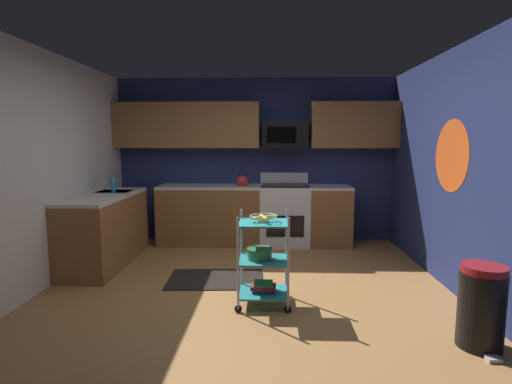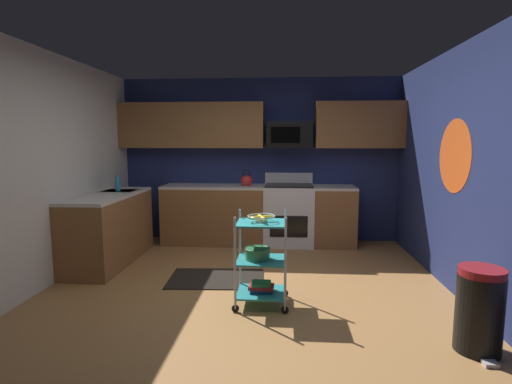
# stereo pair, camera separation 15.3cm
# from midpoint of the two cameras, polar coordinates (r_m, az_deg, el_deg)

# --- Properties ---
(floor) EXTENTS (4.40, 4.80, 0.04)m
(floor) POSITION_cam_midpoint_polar(r_m,az_deg,el_deg) (4.29, -2.53, -14.90)
(floor) COLOR #A87542
(floor) RESTS_ON ground
(wall_back) EXTENTS (4.52, 0.06, 2.60)m
(wall_back) POSITION_cam_midpoint_polar(r_m,az_deg,el_deg) (6.40, -0.83, 4.65)
(wall_back) COLOR navy
(wall_back) RESTS_ON ground
(wall_left) EXTENTS (0.06, 4.80, 2.60)m
(wall_left) POSITION_cam_midpoint_polar(r_m,az_deg,el_deg) (4.72, -30.74, 2.62)
(wall_left) COLOR silver
(wall_left) RESTS_ON ground
(wall_right) EXTENTS (0.06, 4.80, 2.60)m
(wall_right) POSITION_cam_midpoint_polar(r_m,az_deg,el_deg) (4.40, 27.74, 2.54)
(wall_right) COLOR navy
(wall_right) RESTS_ON ground
(wall_flower_decal) EXTENTS (0.00, 0.79, 0.79)m
(wall_flower_decal) POSITION_cam_midpoint_polar(r_m,az_deg,el_deg) (4.71, 25.61, 4.75)
(wall_flower_decal) COLOR #E5591E
(counter_run) EXTENTS (3.69, 2.23, 0.92)m
(counter_run) POSITION_cam_midpoint_polar(r_m,az_deg,el_deg) (5.86, -7.90, -3.93)
(counter_run) COLOR brown
(counter_run) RESTS_ON ground
(oven_range) EXTENTS (0.76, 0.65, 1.10)m
(oven_range) POSITION_cam_midpoint_polar(r_m,az_deg,el_deg) (6.17, 3.44, -3.17)
(oven_range) COLOR white
(oven_range) RESTS_ON ground
(upper_cabinets) EXTENTS (4.40, 0.33, 0.70)m
(upper_cabinets) POSITION_cam_midpoint_polar(r_m,az_deg,el_deg) (6.21, -1.92, 9.63)
(upper_cabinets) COLOR brown
(microwave) EXTENTS (0.70, 0.39, 0.40)m
(microwave) POSITION_cam_midpoint_polar(r_m,az_deg,el_deg) (6.17, 3.50, 8.25)
(microwave) COLOR black
(rolling_cart) EXTENTS (0.54, 0.43, 0.91)m
(rolling_cart) POSITION_cam_midpoint_polar(r_m,az_deg,el_deg) (3.91, -0.05, -9.80)
(rolling_cart) COLOR silver
(rolling_cart) RESTS_ON ground
(fruit_bowl) EXTENTS (0.27, 0.27, 0.07)m
(fruit_bowl) POSITION_cam_midpoint_polar(r_m,az_deg,el_deg) (3.80, -0.05, -3.70)
(fruit_bowl) COLOR silver
(fruit_bowl) RESTS_ON rolling_cart
(mixing_bowl_large) EXTENTS (0.25, 0.25, 0.11)m
(mixing_bowl_large) POSITION_cam_midpoint_polar(r_m,az_deg,el_deg) (3.89, -0.62, -8.86)
(mixing_bowl_large) COLOR #387F4C
(mixing_bowl_large) RESTS_ON rolling_cart
(book_stack) EXTENTS (0.25, 0.17, 0.10)m
(book_stack) POSITION_cam_midpoint_polar(r_m,az_deg,el_deg) (4.00, -0.05, -13.60)
(book_stack) COLOR #1E4C8C
(book_stack) RESTS_ON rolling_cart
(kettle) EXTENTS (0.21, 0.18, 0.26)m
(kettle) POSITION_cam_midpoint_polar(r_m,az_deg,el_deg) (6.11, -2.69, 1.65)
(kettle) COLOR red
(kettle) RESTS_ON counter_run
(dish_soap_bottle) EXTENTS (0.06, 0.06, 0.20)m
(dish_soap_bottle) POSITION_cam_midpoint_polar(r_m,az_deg,el_deg) (5.71, -20.73, 1.01)
(dish_soap_bottle) COLOR #2D8CBF
(dish_soap_bottle) RESTS_ON counter_run
(trash_can) EXTENTS (0.34, 0.42, 0.66)m
(trash_can) POSITION_cam_midpoint_polar(r_m,az_deg,el_deg) (3.60, 28.79, -14.38)
(trash_can) COLOR black
(trash_can) RESTS_ON ground
(floor_rug) EXTENTS (1.14, 0.76, 0.01)m
(floor_rug) POSITION_cam_midpoint_polar(r_m,az_deg,el_deg) (4.74, -6.77, -12.42)
(floor_rug) COLOR black
(floor_rug) RESTS_ON ground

